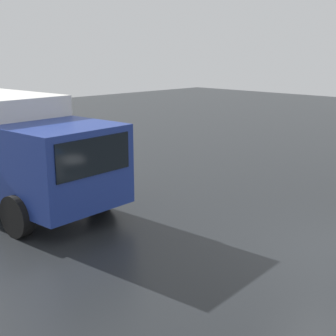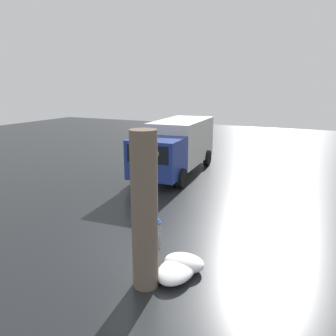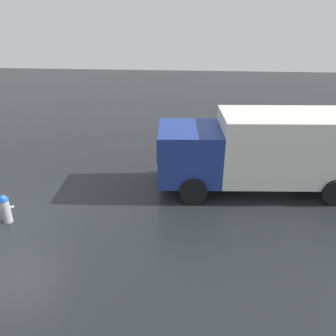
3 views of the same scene
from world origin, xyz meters
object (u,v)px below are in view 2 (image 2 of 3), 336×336
fire_hydrant (156,232)px  delivery_truck (177,145)px  pedestrian (148,156)px  tree_trunk (145,211)px

fire_hydrant → delivery_truck: bearing=-109.0°
delivery_truck → pedestrian: (-1.17, 1.05, -0.50)m
fire_hydrant → pedestrian: 7.85m
fire_hydrant → tree_trunk: 2.29m
fire_hydrant → pedestrian: pedestrian is taller
delivery_truck → pedestrian: 1.65m
tree_trunk → pedestrian: size_ratio=2.00×
fire_hydrant → tree_trunk: (-1.72, -0.62, 1.38)m
tree_trunk → fire_hydrant: bearing=19.9°
fire_hydrant → tree_trunk: size_ratio=0.25×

